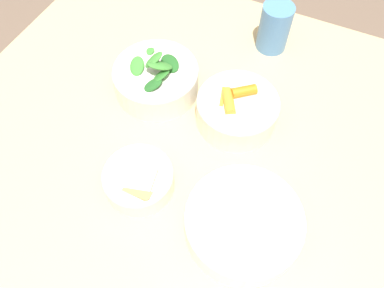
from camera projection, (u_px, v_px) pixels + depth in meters
ground_plane at (172, 281)px, 1.33m from camera, size 10.00×10.00×0.00m
dining_table at (157, 213)px, 0.78m from camera, size 1.17×0.97×0.76m
bowl_carrots at (237, 109)px, 0.74m from camera, size 0.16×0.16×0.08m
bowl_greens at (157, 78)px, 0.78m from camera, size 0.18×0.18×0.11m
bowl_beans_hotdog at (242, 226)px, 0.62m from camera, size 0.19×0.19×0.06m
bowl_cookies at (138, 181)px, 0.67m from camera, size 0.13×0.13×0.05m
cup at (275, 28)px, 0.84m from camera, size 0.07×0.07×0.11m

